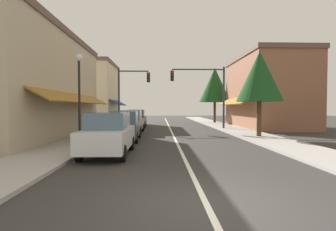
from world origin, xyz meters
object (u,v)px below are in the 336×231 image
Objects in this scene: street_lamp_left_near at (79,84)px; tree_right_near at (259,77)px; parked_car_nearest_left at (109,134)px; parked_car_far_left at (137,119)px; parked_car_third_left at (131,122)px; parked_car_second_left at (124,126)px; traffic_signal_mast_arm at (205,87)px; traffic_signal_left_corner at (129,89)px; tree_right_far at (215,85)px.

street_lamp_left_near is 11.08m from tree_right_near.
parked_car_far_left is (-0.17, 14.93, 0.00)m from parked_car_nearest_left.
street_lamp_left_near is at bearing -98.47° from parked_car_far_left.
parked_car_third_left is 9.90m from tree_right_near.
tree_right_near is (8.69, -3.58, 3.11)m from parked_car_third_left.
parked_car_far_left is at bearing 91.26° from parked_car_third_left.
traffic_signal_mast_arm reaches higher than parked_car_second_left.
parked_car_second_left is 0.73× the size of traffic_signal_left_corner.
tree_right_far is at bearing 60.71° from parked_car_second_left.
street_lamp_left_near is (-8.17, -9.80, -0.67)m from traffic_signal_mast_arm.
parked_car_second_left is at bearing 48.46° from street_lamp_left_near.
parked_car_far_left is 3.14m from traffic_signal_left_corner.
traffic_signal_mast_arm is at bearing 25.66° from parked_car_third_left.
tree_right_far reaches higher than parked_car_nearest_left.
parked_car_third_left is 1.00× the size of parked_car_far_left.
parked_car_nearest_left is 14.17m from traffic_signal_mast_arm.
parked_car_second_left is 3.76m from street_lamp_left_near.
parked_car_second_left is at bearing -129.31° from traffic_signal_mast_arm.
parked_car_far_left is at bearing 91.14° from parked_car_nearest_left.
parked_car_nearest_left and parked_car_far_left have the same top height.
traffic_signal_left_corner is at bearing -141.71° from tree_right_far.
street_lamp_left_near reaches higher than parked_car_second_left.
parked_car_third_left is 7.47m from street_lamp_left_near.
parked_car_third_left is 7.57m from traffic_signal_mast_arm.
parked_car_nearest_left is at bearing -145.55° from tree_right_near.
parked_car_far_left is 7.47m from traffic_signal_mast_arm.
parked_car_nearest_left is 9.46m from parked_car_third_left.
parked_car_second_left is 1.01× the size of parked_car_far_left.
street_lamp_left_near is at bearing -162.74° from tree_right_near.
parked_car_third_left is at bearing 90.53° from parked_car_second_left.
traffic_signal_left_corner is 12.17m from tree_right_near.
traffic_signal_left_corner reaches higher than traffic_signal_mast_arm.
parked_car_second_left and parked_car_far_left have the same top height.
tree_right_near is at bearing -40.00° from traffic_signal_left_corner.
parked_car_second_left and parked_car_third_left have the same top height.
traffic_signal_left_corner is at bearing 93.61° from parked_car_nearest_left.
parked_car_second_left is 0.73× the size of tree_right_near.
tree_right_far is at bearing 59.77° from street_lamp_left_near.
street_lamp_left_near is 0.83× the size of tree_right_near.
tree_right_near reaches higher than parked_car_nearest_left.
traffic_signal_mast_arm reaches higher than parked_car_third_left.
parked_car_second_left is 19.21m from tree_right_far.
tree_right_near is (8.75, -9.05, 3.11)m from parked_car_far_left.
parked_car_nearest_left is 0.73× the size of traffic_signal_left_corner.
parked_car_far_left is (-0.17, 10.10, 0.00)m from parked_car_second_left.
parked_car_nearest_left is at bearing -112.74° from tree_right_far.
parked_car_second_left is 9.34m from traffic_signal_left_corner.
street_lamp_left_near reaches higher than parked_car_far_left.
traffic_signal_left_corner is at bearing -115.31° from parked_car_far_left.
parked_car_third_left is 5.15m from traffic_signal_left_corner.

